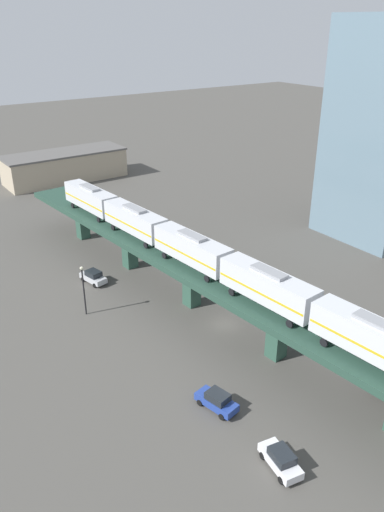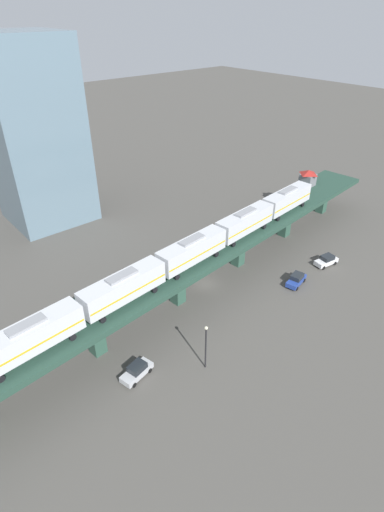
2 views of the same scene
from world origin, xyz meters
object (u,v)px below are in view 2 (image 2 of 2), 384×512
object	(u,v)px
signal_hut	(308,177)
office_tower	(35,135)
street_car_blue	(296,279)
street_car_silver	(137,371)
street_lamp	(206,344)
subway_train	(192,250)
street_car_white	(326,260)
delivery_truck	(260,222)

from	to	relation	value
signal_hut	office_tower	world-z (taller)	office_tower
street_car_blue	street_car_silver	xyz separation A→B (m)	(1.05, 31.23, 0.00)
street_car_silver	street_lamp	bearing A→B (deg)	-120.89
subway_train	office_tower	world-z (taller)	office_tower
street_car_silver	street_lamp	world-z (taller)	street_lamp
street_car_white	street_lamp	world-z (taller)	street_lamp
signal_hut	street_lamp	world-z (taller)	signal_hut
street_car_silver	office_tower	world-z (taller)	office_tower
street_car_blue	delivery_truck	xyz separation A→B (m)	(16.83, -10.02, 0.82)
delivery_truck	office_tower	size ratio (longest dim) A/B	0.21
street_car_blue	street_car_white	xyz separation A→B (m)	(0.08, -8.91, 0.00)
street_car_white	delivery_truck	size ratio (longest dim) A/B	0.62
street_car_silver	street_car_white	distance (m)	40.16
subway_train	office_tower	size ratio (longest dim) A/B	1.73
signal_hut	street_car_silver	xyz separation A→B (m)	(-14.34, 54.10, -7.67)
street_car_blue	street_lamp	distance (m)	24.18
street_car_silver	office_tower	distance (m)	53.79
subway_train	office_tower	bearing A→B (deg)	5.62
signal_hut	delivery_truck	bearing A→B (deg)	83.56
street_lamp	delivery_truck	bearing A→B (deg)	-58.99
subway_train	signal_hut	bearing A→B (deg)	-79.39
delivery_truck	street_lamp	xyz separation A→B (m)	(-20.28, 33.74, 2.35)
signal_hut	street_lamp	bearing A→B (deg)	112.01
subway_train	delivery_truck	world-z (taller)	subway_train
street_car_silver	office_tower	xyz separation A→B (m)	(49.82, -11.00, 17.06)
street_car_blue	delivery_truck	bearing A→B (deg)	-30.75
street_car_silver	street_car_blue	bearing A→B (deg)	-91.92
subway_train	delivery_truck	distance (m)	28.49
delivery_truck	street_lamp	world-z (taller)	street_lamp
street_car_white	subway_train	bearing A→B (deg)	72.16
street_lamp	office_tower	bearing A→B (deg)	-3.68
office_tower	delivery_truck	bearing A→B (deg)	-138.37
subway_train	street_lamp	xyz separation A→B (m)	(-11.55, 7.70, -5.24)
subway_train	street_car_silver	xyz separation A→B (m)	(-7.05, 15.21, -8.41)
signal_hut	street_car_white	size ratio (longest dim) A/B	0.75
office_tower	signal_hut	bearing A→B (deg)	-129.46
delivery_truck	signal_hut	bearing A→B (deg)	-96.44
street_lamp	office_tower	xyz separation A→B (m)	(54.31, -3.49, 13.89)
subway_train	street_car_white	size ratio (longest dim) A/B	13.46
signal_hut	street_car_blue	xyz separation A→B (m)	(-15.38, 22.87, -7.67)
signal_hut	street_car_white	xyz separation A→B (m)	(-15.31, 13.95, -7.67)
signal_hut	street_car_blue	distance (m)	28.61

